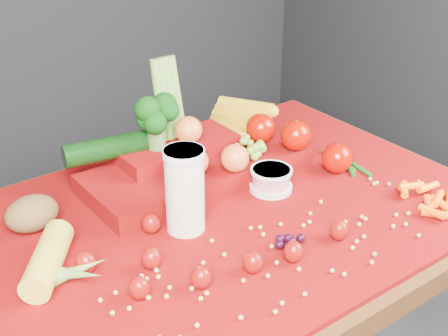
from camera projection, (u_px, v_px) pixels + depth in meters
table at (229, 250)px, 1.37m from camera, size 1.10×0.80×0.75m
red_cloth at (230, 211)px, 1.32m from camera, size 1.05×0.75×0.01m
milk_glass at (185, 187)px, 1.21m from camera, size 0.08×0.08×0.18m
yogurt_bowl at (271, 179)px, 1.38m from camera, size 0.10×0.10×0.05m
strawberry_scatter at (203, 254)px, 1.13m from camera, size 0.48×0.28×0.05m
dark_grape_cluster at (291, 241)px, 1.19m from camera, size 0.06×0.05×0.03m
soybean_scatter at (294, 250)px, 1.18m from camera, size 0.84×0.24×0.01m
corn_ear at (62, 270)px, 1.10m from camera, size 0.25×0.26×0.06m
potato at (32, 214)px, 1.23m from camera, size 0.11×0.08×0.07m
baby_carrot_pile at (426, 196)px, 1.33m from camera, size 0.18×0.17×0.03m
green_bean_pile at (347, 162)px, 1.50m from camera, size 0.14×0.12×0.01m
produce_mound at (202, 153)px, 1.43m from camera, size 0.59×0.35×0.27m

